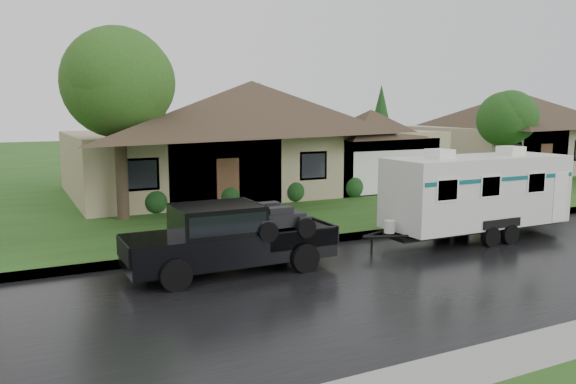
% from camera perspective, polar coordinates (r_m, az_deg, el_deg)
% --- Properties ---
extents(ground, '(140.00, 140.00, 0.00)m').
position_cam_1_polar(ground, '(16.79, 8.95, -6.48)').
color(ground, '#294C17').
rests_on(ground, ground).
extents(road, '(140.00, 8.00, 0.01)m').
position_cam_1_polar(road, '(15.27, 13.35, -8.10)').
color(road, black).
rests_on(road, ground).
extents(curb, '(140.00, 0.50, 0.15)m').
position_cam_1_polar(curb, '(18.59, 4.92, -4.72)').
color(curb, gray).
rests_on(curb, ground).
extents(lawn, '(140.00, 26.00, 0.15)m').
position_cam_1_polar(lawn, '(30.02, -7.89, 0.25)').
color(lawn, '#294C17').
rests_on(lawn, ground).
extents(house_main, '(19.44, 10.80, 6.90)m').
position_cam_1_polar(house_main, '(29.48, -3.04, 7.03)').
color(house_main, tan).
rests_on(house_main, lawn).
extents(house_neighbor, '(15.12, 9.72, 6.45)m').
position_cam_1_polar(house_neighbor, '(42.03, 22.65, 6.43)').
color(house_neighbor, tan).
rests_on(house_neighbor, lawn).
extents(tree_left_green, '(4.30, 4.30, 7.11)m').
position_cam_1_polar(tree_left_green, '(21.93, -16.89, 10.14)').
color(tree_left_green, '#382B1E').
rests_on(tree_left_green, lawn).
extents(tree_right_green, '(3.06, 3.06, 5.07)m').
position_cam_1_polar(tree_right_green, '(33.14, 21.69, 6.73)').
color(tree_right_green, '#382B1E').
rests_on(tree_right_green, lawn).
extents(shrub_row, '(13.60, 1.00, 1.00)m').
position_cam_1_polar(shrub_row, '(25.50, 0.49, 0.20)').
color(shrub_row, '#143814').
rests_on(shrub_row, lawn).
extents(pickup_truck, '(5.50, 2.09, 1.83)m').
position_cam_1_polar(pickup_truck, '(14.89, -6.23, -4.45)').
color(pickup_truck, black).
rests_on(pickup_truck, ground).
extents(travel_trailer, '(6.79, 2.38, 3.04)m').
position_cam_1_polar(travel_trailer, '(19.59, 18.63, 0.12)').
color(travel_trailer, silver).
rests_on(travel_trailer, ground).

